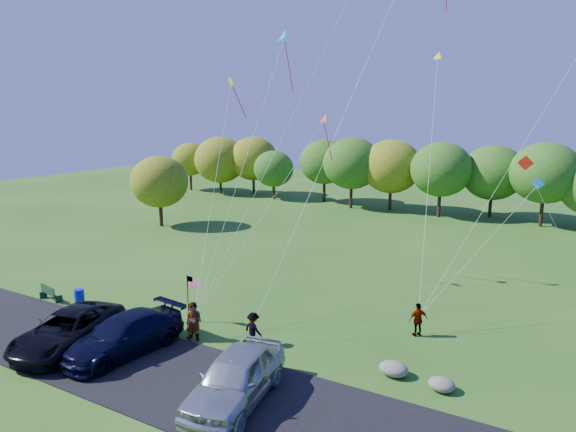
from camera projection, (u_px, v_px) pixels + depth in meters
name	position (u px, v px, depth m)	size (l,w,h in m)	color
ground	(238.00, 344.00, 24.81)	(140.00, 140.00, 0.00)	#225217
asphalt_lane	(183.00, 380.00, 21.40)	(44.00, 6.00, 0.06)	black
treeline	(451.00, 176.00, 53.74)	(76.18, 28.01, 8.06)	#341F13
minivan_dark	(68.00, 330.00, 24.23)	(2.84, 6.15, 1.71)	black
minivan_navy	(124.00, 335.00, 23.64)	(2.43, 5.99, 1.74)	black
minivan_silver	(235.00, 378.00, 19.59)	(2.33, 5.78, 1.97)	#A8AFB3
flyer_a	(193.00, 322.00, 24.96)	(0.70, 0.46, 1.92)	#4C4C59
flyer_b	(194.00, 322.00, 25.06)	(0.94, 0.73, 1.93)	#4C4C59
flyer_c	(253.00, 329.00, 24.55)	(1.06, 0.61, 1.64)	#4C4C59
flyer_d	(418.00, 320.00, 25.57)	(1.01, 0.42, 1.72)	#4C4C59
park_bench	(49.00, 292.00, 30.46)	(1.71, 0.61, 0.95)	#163C1B
trash_barrel	(79.00, 296.00, 30.10)	(0.56, 0.56, 0.84)	#0D15C3
flag_assembly	(192.00, 288.00, 26.98)	(0.96, 0.62, 2.59)	black
boulder_near	(394.00, 369.00, 21.76)	(1.26, 0.99, 0.63)	gray
boulder_far	(442.00, 384.00, 20.58)	(1.07, 0.89, 0.56)	gray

